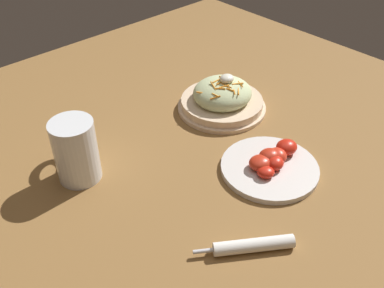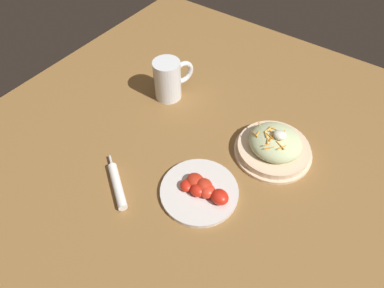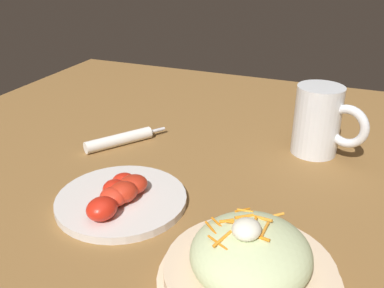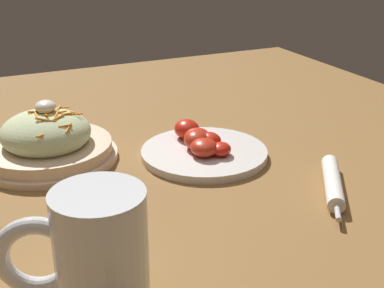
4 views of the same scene
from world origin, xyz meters
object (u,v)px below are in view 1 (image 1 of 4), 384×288
object	(u,v)px
beer_mug	(76,153)
tomato_plate	(271,164)
salad_plate	(222,98)
napkin_roll	(253,245)

from	to	relation	value
beer_mug	tomato_plate	world-z (taller)	beer_mug
salad_plate	beer_mug	size ratio (longest dim) A/B	1.58
beer_mug	tomato_plate	size ratio (longest dim) A/B	0.68
beer_mug	tomato_plate	xyz separation A→B (m)	(-0.31, 0.26, -0.05)
salad_plate	napkin_roll	xyz separation A→B (m)	(0.29, 0.35, -0.02)
tomato_plate	beer_mug	bearing A→B (deg)	-40.28
salad_plate	napkin_roll	distance (m)	0.45
beer_mug	tomato_plate	bearing A→B (deg)	139.72
salad_plate	tomato_plate	xyz separation A→B (m)	(0.09, 0.24, -0.02)
salad_plate	beer_mug	xyz separation A→B (m)	(0.40, -0.03, 0.03)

